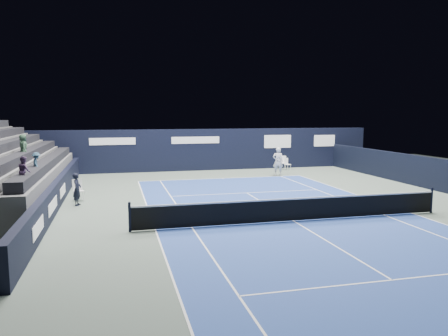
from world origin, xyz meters
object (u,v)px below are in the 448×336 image
object	(u,v)px
folding_chair_back_a	(283,162)
tennis_player	(278,161)
folding_chair_back_b	(287,163)
tennis_net	(294,209)
line_judge_chair	(78,189)

from	to	relation	value
folding_chair_back_a	tennis_player	distance (m)	3.48
folding_chair_back_b	tennis_net	distance (m)	16.19
folding_chair_back_b	line_judge_chair	world-z (taller)	line_judge_chair
tennis_net	folding_chair_back_a	bearing A→B (deg)	69.81
folding_chair_back_a	tennis_player	xyz separation A→B (m)	(-1.60, -3.07, 0.39)
folding_chair_back_b	line_judge_chair	xyz separation A→B (m)	(-14.54, -8.67, 0.10)
line_judge_chair	tennis_net	world-z (taller)	tennis_net
line_judge_chair	tennis_player	world-z (taller)	tennis_player
folding_chair_back_a	tennis_net	world-z (taller)	tennis_net
tennis_net	folding_chair_back_b	bearing A→B (deg)	68.76
line_judge_chair	folding_chair_back_a	bearing A→B (deg)	13.43
folding_chair_back_b	tennis_net	world-z (taller)	tennis_net
folding_chair_back_a	tennis_net	size ratio (longest dim) A/B	0.08
line_judge_chair	tennis_net	xyz separation A→B (m)	(8.67, -6.42, -0.10)
folding_chair_back_b	tennis_net	xyz separation A→B (m)	(-5.86, -15.09, 0.00)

